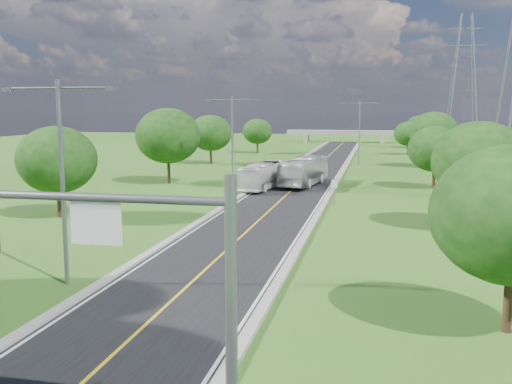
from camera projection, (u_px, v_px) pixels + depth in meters
ground at (307, 177)px, 73.50m from camera, size 260.00×260.00×0.00m
road at (312, 172)px, 79.31m from camera, size 8.00×150.00×0.06m
curb_left at (282, 170)px, 80.17m from camera, size 0.50×150.00×0.22m
curb_right at (343, 172)px, 78.42m from camera, size 0.50×150.00×0.22m
signal_mast at (141, 272)px, 13.00m from camera, size 8.54×0.33×7.20m
speed_limit_sign at (334, 189)px, 50.89m from camera, size 0.55×0.09×2.40m
overpass at (344, 133)px, 150.59m from camera, size 30.00×3.00×3.20m
streetlight_near_left at (62, 165)px, 27.44m from camera, size 5.90×0.25×10.00m
streetlight_mid_left at (232, 135)px, 59.38m from camera, size 5.90×0.25×10.00m
streetlight_far_right at (359, 127)px, 88.83m from camera, size 5.90×0.25×10.00m
power_tower_far at (463, 84)px, 119.35m from camera, size 9.00×6.40×28.00m
tree_lb at (57, 160)px, 45.18m from camera, size 6.30×6.30×7.33m
tree_lc at (168, 136)px, 66.13m from camera, size 7.56×7.56×8.79m
tree_ld at (211, 133)px, 89.86m from camera, size 6.72×6.72×7.82m
tree_le at (257, 131)px, 112.66m from camera, size 5.88×5.88×6.84m
tree_rb at (480, 161)px, 40.45m from camera, size 6.72×6.72×7.82m
tree_rc at (435, 149)px, 62.04m from camera, size 5.88×5.88×6.84m
tree_rd at (434, 132)px, 84.72m from camera, size 7.14×7.14×8.30m
tree_re at (408, 134)px, 108.64m from camera, size 5.46×5.46×6.35m
tree_rf at (420, 127)px, 127.19m from camera, size 6.30×6.30×7.33m
bus_outbound at (304, 171)px, 64.65m from camera, size 4.46×11.78×3.20m
bus_inbound at (263, 176)px, 61.88m from camera, size 3.71×10.53×2.87m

